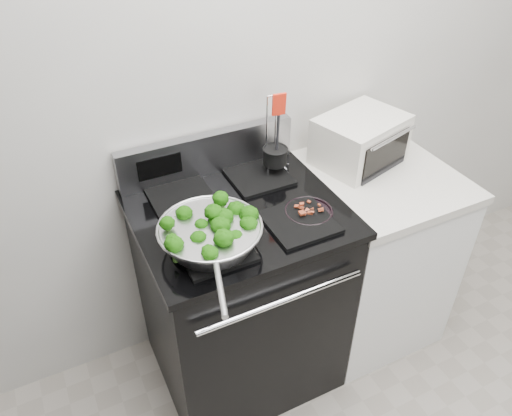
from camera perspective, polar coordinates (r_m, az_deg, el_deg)
back_wall at (r=2.09m, az=1.48°, el=15.87°), size 4.00×0.02×2.70m
gas_range at (r=2.22m, az=-1.80°, el=-9.76°), size 0.79×0.69×1.13m
counter at (r=2.51m, az=12.64°, el=-4.96°), size 0.62×0.68×0.92m
skillet at (r=1.72m, az=-5.24°, el=-2.99°), size 0.37×0.57×0.08m
broccoli_pile at (r=1.71m, az=-5.28°, el=-2.42°), size 0.29×0.29×0.10m
bacon_plate at (r=1.89m, az=6.05°, el=-0.18°), size 0.18×0.18×0.04m
utensil_holder at (r=2.09m, az=2.19°, el=5.49°), size 0.12×0.12×0.37m
toaster_oven at (r=2.26m, az=11.80°, el=7.63°), size 0.43×0.37×0.21m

